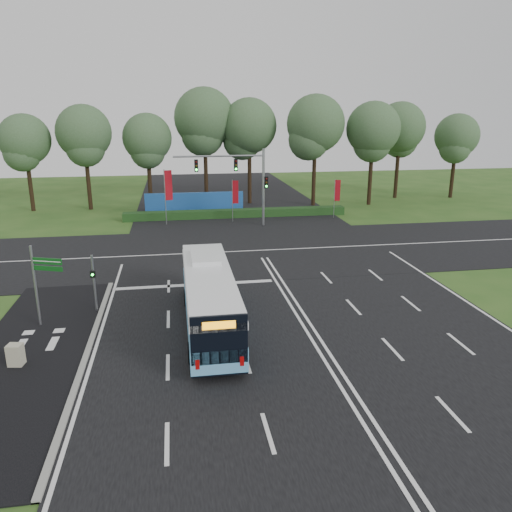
% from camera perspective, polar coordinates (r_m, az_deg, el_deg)
% --- Properties ---
extents(ground, '(120.00, 120.00, 0.00)m').
position_cam_1_polar(ground, '(26.73, 4.38, -6.36)').
color(ground, '#2A501A').
rests_on(ground, ground).
extents(road_main, '(20.00, 120.00, 0.04)m').
position_cam_1_polar(road_main, '(26.73, 4.38, -6.33)').
color(road_main, black).
rests_on(road_main, ground).
extents(road_cross, '(120.00, 14.00, 0.05)m').
position_cam_1_polar(road_cross, '(37.85, 0.12, 0.61)').
color(road_cross, black).
rests_on(road_cross, ground).
extents(bike_path, '(5.00, 18.00, 0.06)m').
position_cam_1_polar(bike_path, '(24.21, -24.35, -10.33)').
color(bike_path, black).
rests_on(bike_path, ground).
extents(kerb_strip, '(0.25, 18.00, 0.12)m').
position_cam_1_polar(kerb_strip, '(23.66, -18.66, -10.23)').
color(kerb_strip, gray).
rests_on(kerb_strip, ground).
extents(city_bus, '(2.36, 10.84, 3.11)m').
position_cam_1_polar(city_bus, '(24.28, -5.36, -4.81)').
color(city_bus, '#60ADDF').
rests_on(city_bus, ground).
extents(pedestrian_signal, '(0.26, 0.40, 3.11)m').
position_cam_1_polar(pedestrian_signal, '(27.43, -18.04, -2.76)').
color(pedestrian_signal, gray).
rests_on(pedestrian_signal, ground).
extents(street_sign, '(1.52, 0.62, 4.12)m').
position_cam_1_polar(street_sign, '(26.16, -23.39, -2.20)').
color(street_sign, gray).
rests_on(street_sign, ground).
extents(utility_cabinet, '(0.67, 0.59, 0.98)m').
position_cam_1_polar(utility_cabinet, '(23.40, -25.77, -10.20)').
color(utility_cabinet, '#B7B093').
rests_on(utility_cabinet, ground).
extents(banner_flag_left, '(0.72, 0.31, 5.14)m').
position_cam_1_polar(banner_flag_left, '(46.86, -10.08, 7.55)').
color(banner_flag_left, gray).
rests_on(banner_flag_left, ground).
extents(banner_flag_mid, '(0.59, 0.15, 4.05)m').
position_cam_1_polar(banner_flag_mid, '(47.31, -2.45, 7.05)').
color(banner_flag_mid, gray).
rests_on(banner_flag_mid, ground).
extents(banner_flag_right, '(0.56, 0.17, 3.85)m').
position_cam_1_polar(banner_flag_right, '(49.77, 9.22, 7.18)').
color(banner_flag_right, gray).
rests_on(banner_flag_right, ground).
extents(traffic_light_gantry, '(8.41, 0.28, 7.00)m').
position_cam_1_polar(traffic_light_gantry, '(45.21, -1.41, 9.20)').
color(traffic_light_gantry, gray).
rests_on(traffic_light_gantry, ground).
extents(hedge, '(22.00, 1.20, 0.80)m').
position_cam_1_polar(hedge, '(49.79, -2.25, 4.88)').
color(hedge, '#143714').
rests_on(hedge, ground).
extents(blue_hoarding, '(10.00, 0.30, 2.20)m').
position_cam_1_polar(blue_hoarding, '(51.79, -7.03, 6.01)').
color(blue_hoarding, '#1C4F9B').
rests_on(blue_hoarding, ground).
extents(eucalyptus_row, '(53.33, 10.14, 12.76)m').
position_cam_1_polar(eucalyptus_row, '(56.21, 0.46, 14.38)').
color(eucalyptus_row, black).
rests_on(eucalyptus_row, ground).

